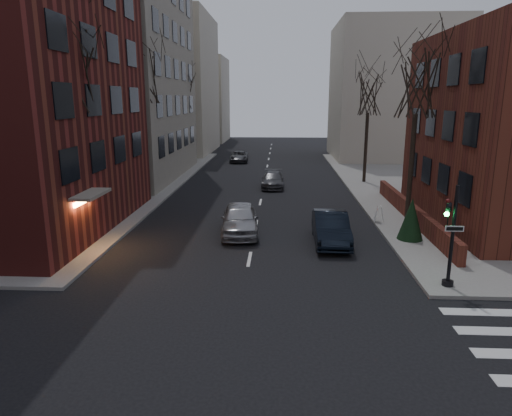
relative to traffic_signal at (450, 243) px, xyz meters
The scene contains 19 objects.
building_left_tan 37.33m from the traffic_signal, 134.92° to the left, with size 18.00×18.00×28.00m, color gray.
low_wall_right 10.18m from the traffic_signal, 82.24° to the left, with size 0.35×16.00×1.00m, color #5D271B.
building_distant_la 51.89m from the traffic_signal, 116.50° to the left, with size 14.00×16.00×18.00m, color #B4AA98.
building_distant_ra 42.05m from the traffic_signal, 80.23° to the left, with size 14.00×14.00×16.00m, color #B4AA98.
building_distant_lb 66.59m from the traffic_signal, 108.38° to the left, with size 10.00×12.00×14.00m, color #B4AA98.
traffic_signal is the anchor object (origin of this frame).
tree_left_a 18.66m from the traffic_signal, 163.35° to the left, with size 4.18×4.18×10.26m.
tree_left_b 24.87m from the traffic_signal, 134.54° to the left, with size 4.40×4.40×10.80m.
tree_left_c 35.76m from the traffic_signal, 118.36° to the left, with size 3.96×3.96×9.72m.
tree_right_a 10.92m from the traffic_signal, 84.53° to the left, with size 3.96×3.96×9.72m.
tree_right_b 23.71m from the traffic_signal, 87.85° to the left, with size 3.74×3.74×9.18m.
streetlamp_near 20.86m from the traffic_signal, 141.13° to the left, with size 0.36×0.36×6.28m.
streetlamp_far 36.81m from the traffic_signal, 116.06° to the left, with size 0.36×0.36×6.28m.
parked_sedan 6.98m from the traffic_signal, 124.53° to the left, with size 1.70×4.87×1.61m, color black.
car_lane_silver 11.32m from the traffic_signal, 140.85° to the left, with size 1.98×4.92×1.68m, color #999A9E.
car_lane_gray 21.88m from the traffic_signal, 109.07° to the left, with size 1.82×4.47×1.30m, color #404045.
car_lane_far 38.00m from the traffic_signal, 107.42° to the left, with size 2.04×4.43×1.23m, color #3C3D41.
sandwich_board 9.62m from the traffic_signal, 93.83° to the left, with size 0.41×0.58×0.93m, color white.
evergreen_shrub 6.11m from the traffic_signal, 87.71° to the left, with size 1.31×1.31×2.18m, color black.
Camera 1 is at (1.35, -8.06, 7.31)m, focal length 32.00 mm.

